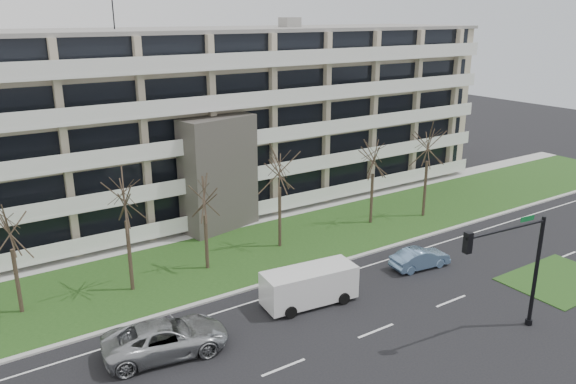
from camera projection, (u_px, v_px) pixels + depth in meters
ground at (376, 331)px, 30.48m from camera, size 160.00×160.00×0.00m
grass_verge at (255, 250)px, 40.80m from camera, size 90.00×10.00×0.06m
curb at (294, 275)px, 36.82m from camera, size 90.00×0.35×0.12m
sidewalk at (221, 227)px, 45.17m from camera, size 90.00×2.00×0.08m
grass_median at (559, 280)px, 36.25m from camera, size 7.00×5.00×0.06m
lane_edge_line at (307, 285)px, 35.65m from camera, size 90.00×0.12×0.01m
apartment_building at (181, 121)px, 48.29m from camera, size 60.50×15.10×18.75m
silver_pickup at (166, 338)px, 28.24m from camera, size 6.67×3.93×1.74m
blue_sedan at (420, 258)px, 37.88m from camera, size 4.34×1.96×1.38m
white_van at (310, 283)px, 33.06m from camera, size 5.85×2.82×2.19m
traffic_signal at (514, 260)px, 28.99m from camera, size 5.70×0.90×6.61m
tree_1 at (8, 224)px, 30.71m from camera, size 3.53×3.53×7.06m
tree_2 at (124, 192)px, 33.05m from camera, size 4.12×4.12×8.23m
tree_3 at (204, 194)px, 36.34m from camera, size 3.42×3.42×6.84m
tree_4 at (279, 163)px, 39.61m from camera, size 4.10×4.10×8.20m
tree_5 at (374, 154)px, 44.46m from camera, size 3.74×3.74×7.48m
tree_6 at (429, 139)px, 45.76m from camera, size 4.30×4.30×8.61m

